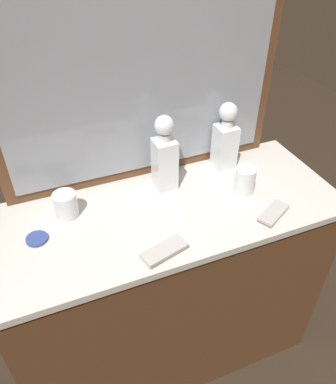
% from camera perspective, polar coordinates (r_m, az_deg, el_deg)
% --- Properties ---
extents(ground_plane, '(6.00, 6.00, 0.00)m').
position_cam_1_polar(ground_plane, '(2.13, 0.00, -21.71)').
color(ground_plane, '#2D2319').
extents(dresser, '(1.32, 0.53, 0.93)m').
position_cam_1_polar(dresser, '(1.75, 0.00, -14.09)').
color(dresser, brown).
rests_on(dresser, ground_plane).
extents(dresser_mirror, '(1.10, 0.03, 0.76)m').
position_cam_1_polar(dresser_mirror, '(1.41, -4.00, 15.68)').
color(dresser_mirror, brown).
rests_on(dresser_mirror, dresser).
extents(crystal_decanter_right, '(0.08, 0.08, 0.31)m').
position_cam_1_polar(crystal_decanter_right, '(1.44, -0.51, 4.85)').
color(crystal_decanter_right, white).
rests_on(crystal_decanter_right, dresser).
extents(crystal_decanter_front, '(0.08, 0.08, 0.29)m').
position_cam_1_polar(crystal_decanter_front, '(1.59, 8.56, 7.43)').
color(crystal_decanter_front, white).
rests_on(crystal_decanter_front, dresser).
extents(crystal_tumbler_far_left, '(0.08, 0.08, 0.10)m').
position_cam_1_polar(crystal_tumbler_far_left, '(1.40, -15.00, -2.02)').
color(crystal_tumbler_far_left, white).
rests_on(crystal_tumbler_far_left, dresser).
extents(crystal_tumbler_far_right, '(0.08, 0.08, 0.11)m').
position_cam_1_polar(crystal_tumbler_far_right, '(1.49, 11.39, 1.60)').
color(crystal_tumbler_far_right, white).
rests_on(crystal_tumbler_far_right, dresser).
extents(silver_brush_far_right, '(0.15, 0.12, 0.02)m').
position_cam_1_polar(silver_brush_far_right, '(1.42, 15.47, -3.16)').
color(silver_brush_far_right, '#B7A88C').
rests_on(silver_brush_far_right, dresser).
extents(silver_brush_far_left, '(0.17, 0.10, 0.02)m').
position_cam_1_polar(silver_brush_far_left, '(1.24, -0.57, -8.89)').
color(silver_brush_far_left, '#B7A88C').
rests_on(silver_brush_far_left, dresser).
extents(porcelain_dish, '(0.07, 0.07, 0.01)m').
position_cam_1_polar(porcelain_dish, '(1.36, -19.02, -6.65)').
color(porcelain_dish, '#33478C').
rests_on(porcelain_dish, dresser).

